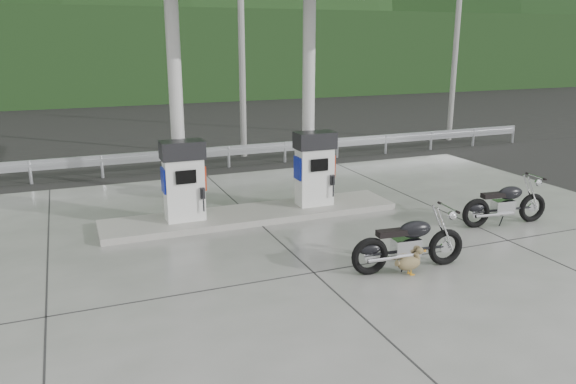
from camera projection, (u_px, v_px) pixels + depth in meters
name	position (u px, v px, depth m)	size (l,w,h in m)	color
ground	(293.00, 255.00, 11.09)	(160.00, 160.00, 0.00)	black
forecourt_apron	(293.00, 254.00, 11.09)	(18.00, 14.00, 0.02)	slate
pump_island	(253.00, 214.00, 13.30)	(7.00, 1.40, 0.15)	gray
gas_pump_left	(184.00, 181.00, 12.47)	(0.95, 0.55, 1.80)	white
gas_pump_right	(315.00, 169.00, 13.62)	(0.95, 0.55, 1.80)	white
canopy_column_left	(176.00, 107.00, 12.40)	(0.30, 0.30, 5.00)	silver
canopy_column_right	(309.00, 101.00, 13.55)	(0.30, 0.30, 5.00)	silver
guardrail	(198.00, 148.00, 18.06)	(26.00, 0.16, 1.42)	#ABAEB3
road	(178.00, 150.00, 21.38)	(60.00, 7.00, 0.01)	black
utility_pole_b	(242.00, 42.00, 19.25)	(0.22, 0.22, 8.00)	gray
utility_pole_c	(456.00, 41.00, 22.49)	(0.22, 0.22, 8.00)	gray
tree_band	(121.00, 55.00, 37.13)	(80.00, 6.00, 6.00)	black
forested_hills	(95.00, 75.00, 64.75)	(100.00, 40.00, 140.00)	black
motorcycle_left	(409.00, 244.00, 10.23)	(2.10, 0.66, 1.00)	black
motorcycle_right	(505.00, 204.00, 12.71)	(2.03, 0.64, 0.96)	black
duck	(409.00, 264.00, 10.06)	(0.57, 0.16, 0.41)	brown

